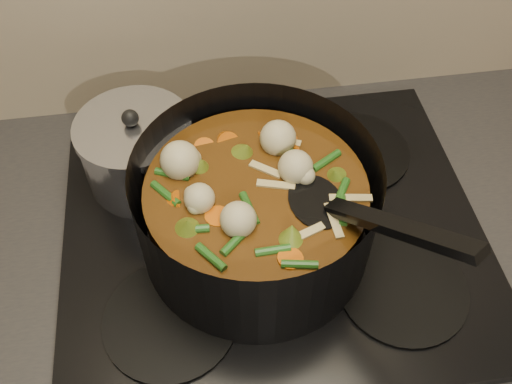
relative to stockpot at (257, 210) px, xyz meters
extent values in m
cube|color=brown|center=(0.03, 0.02, -0.58)|extent=(2.60, 0.60, 0.86)
cube|color=black|center=(0.03, 0.02, -0.12)|extent=(2.64, 0.64, 0.05)
cube|color=black|center=(0.03, 0.02, -0.09)|extent=(0.62, 0.54, 0.02)
cylinder|color=black|center=(-0.13, -0.11, -0.07)|extent=(0.18, 0.18, 0.01)
cylinder|color=black|center=(0.19, -0.11, -0.07)|extent=(0.18, 0.18, 0.01)
cylinder|color=black|center=(-0.13, 0.15, -0.07)|extent=(0.18, 0.18, 0.01)
cylinder|color=black|center=(0.19, 0.15, -0.07)|extent=(0.18, 0.18, 0.01)
cylinder|color=black|center=(0.00, 0.00, 0.01)|extent=(0.42, 0.42, 0.16)
cylinder|color=black|center=(0.00, 0.00, -0.07)|extent=(0.32, 0.32, 0.01)
cylinder|color=#4D2B0D|center=(0.00, 0.00, -0.01)|extent=(0.30, 0.30, 0.11)
cylinder|color=#CC5A09|center=(0.04, 0.00, 0.04)|extent=(0.03, 0.03, 0.03)
cylinder|color=#CC5A09|center=(0.04, 0.07, 0.04)|extent=(0.04, 0.04, 0.03)
cylinder|color=#CC5A09|center=(-0.06, 0.09, 0.04)|extent=(0.05, 0.05, 0.03)
cylinder|color=#CC5A09|center=(-0.06, 0.00, 0.04)|extent=(0.04, 0.04, 0.03)
cylinder|color=#CC5A09|center=(-0.04, -0.09, 0.04)|extent=(0.04, 0.04, 0.03)
cylinder|color=#CC5A09|center=(0.02, -0.03, 0.04)|extent=(0.05, 0.05, 0.03)
cylinder|color=#CC5A09|center=(0.08, 0.01, 0.04)|extent=(0.04, 0.04, 0.03)
cylinder|color=#CC5A09|center=(0.04, 0.10, 0.04)|extent=(0.04, 0.04, 0.03)
cylinder|color=#CC5A09|center=(-0.04, 0.05, 0.04)|extent=(0.04, 0.05, 0.03)
sphere|color=#C5BC8B|center=(0.07, 0.00, 0.06)|extent=(0.05, 0.05, 0.05)
sphere|color=#C5BC8B|center=(0.00, 0.07, 0.06)|extent=(0.05, 0.05, 0.05)
sphere|color=#C5BC8B|center=(-0.07, -0.01, 0.06)|extent=(0.05, 0.05, 0.05)
sphere|color=#C5BC8B|center=(0.01, -0.07, 0.06)|extent=(0.05, 0.05, 0.05)
sphere|color=#C5BC8B|center=(0.07, 0.02, 0.06)|extent=(0.05, 0.05, 0.05)
cone|color=olive|center=(0.01, -0.09, 0.05)|extent=(0.04, 0.04, 0.04)
cone|color=olive|center=(0.09, 0.02, 0.05)|extent=(0.04, 0.04, 0.04)
cone|color=olive|center=(-0.03, 0.09, 0.05)|extent=(0.04, 0.04, 0.04)
cone|color=olive|center=(-0.09, -0.03, 0.05)|extent=(0.04, 0.04, 0.04)
cone|color=olive|center=(0.03, -0.09, 0.05)|extent=(0.04, 0.04, 0.04)
cylinder|color=#235E1B|center=(0.03, 0.04, 0.05)|extent=(0.01, 0.04, 0.01)
cylinder|color=#235E1B|center=(-0.02, 0.11, 0.05)|extent=(0.04, 0.04, 0.01)
cylinder|color=#235E1B|center=(-0.08, 0.05, 0.05)|extent=(0.04, 0.02, 0.01)
cylinder|color=#235E1B|center=(-0.07, -0.02, 0.05)|extent=(0.03, 0.04, 0.01)
cylinder|color=#235E1B|center=(-0.02, -0.04, 0.05)|extent=(0.03, 0.04, 0.01)
cylinder|color=#235E1B|center=(0.04, -0.10, 0.05)|extent=(0.04, 0.02, 0.01)
cylinder|color=#235E1B|center=(0.09, -0.03, 0.05)|extent=(0.04, 0.04, 0.01)
cylinder|color=#235E1B|center=(0.06, 0.04, 0.05)|extent=(0.01, 0.04, 0.01)
cylinder|color=#235E1B|center=(0.01, 0.05, 0.05)|extent=(0.04, 0.03, 0.01)
cylinder|color=#235E1B|center=(-0.07, 0.09, 0.05)|extent=(0.04, 0.02, 0.01)
cylinder|color=#235E1B|center=(-0.09, 0.00, 0.05)|extent=(0.03, 0.04, 0.01)
cylinder|color=#235E1B|center=(-0.05, -0.05, 0.05)|extent=(0.03, 0.04, 0.01)
cylinder|color=#235E1B|center=(0.00, -0.05, 0.05)|extent=(0.04, 0.02, 0.01)
cube|color=tan|center=(-0.08, 0.02, 0.05)|extent=(0.05, 0.01, 0.00)
cube|color=tan|center=(-0.04, -0.07, 0.05)|extent=(0.02, 0.05, 0.00)
cube|color=tan|center=(0.07, -0.05, 0.05)|extent=(0.05, 0.03, 0.00)
cube|color=tan|center=(0.06, 0.06, 0.05)|extent=(0.04, 0.04, 0.00)
cube|color=tan|center=(-0.05, 0.06, 0.05)|extent=(0.03, 0.05, 0.00)
cube|color=tan|center=(-0.07, -0.04, 0.05)|extent=(0.05, 0.02, 0.00)
ellipsoid|color=black|center=(0.07, -0.04, 0.05)|extent=(0.08, 0.10, 0.01)
cube|color=black|center=(0.14, -0.13, 0.11)|extent=(0.12, 0.18, 0.12)
cylinder|color=silver|center=(-0.16, 0.15, -0.02)|extent=(0.17, 0.17, 0.10)
cylinder|color=silver|center=(-0.16, 0.15, 0.04)|extent=(0.17, 0.17, 0.01)
sphere|color=black|center=(-0.16, 0.15, 0.05)|extent=(0.03, 0.03, 0.03)
camera|label=1|loc=(-0.07, -0.47, 0.62)|focal=40.00mm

